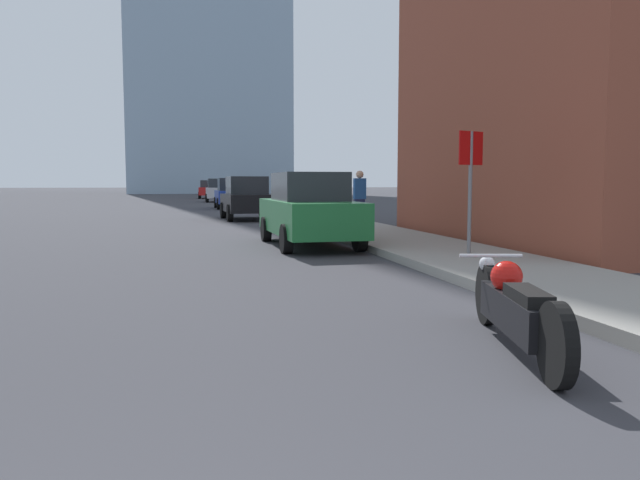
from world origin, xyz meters
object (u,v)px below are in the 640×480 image
(pedestrian, at_px, (360,197))
(parked_car_blue, at_px, (232,194))
(stop_sign, at_px, (470,171))
(parked_car_green, at_px, (309,210))
(motorcycle, at_px, (515,307))
(parked_car_red, at_px, (209,189))
(parked_car_black, at_px, (247,198))
(parked_car_silver, at_px, (219,191))

(pedestrian, bearing_deg, parked_car_blue, 98.69)
(parked_car_blue, distance_m, stop_sign, 25.11)
(parked_car_green, relative_size, stop_sign, 2.04)
(motorcycle, distance_m, stop_sign, 6.21)
(parked_car_red, xyz_separation_m, stop_sign, (2.66, -48.95, 0.82))
(parked_car_red, distance_m, pedestrian, 41.10)
(parked_car_black, bearing_deg, stop_sign, -81.93)
(parked_car_silver, bearing_deg, pedestrian, -84.06)
(motorcycle, height_order, parked_car_blue, parked_car_blue)
(motorcycle, xyz_separation_m, stop_sign, (2.29, 5.63, 1.29))
(parked_car_blue, relative_size, pedestrian, 2.40)
(parked_car_green, bearing_deg, parked_car_black, 90.81)
(parked_car_green, relative_size, parked_car_red, 1.07)
(parked_car_black, distance_m, parked_car_blue, 10.85)
(motorcycle, distance_m, parked_car_red, 54.58)
(motorcycle, height_order, pedestrian, pedestrian)
(parked_car_black, distance_m, stop_sign, 14.40)
(motorcycle, bearing_deg, stop_sign, 81.58)
(parked_car_green, height_order, parked_car_blue, parked_car_blue)
(parked_car_red, bearing_deg, pedestrian, -83.10)
(pedestrian, bearing_deg, parked_car_green, -119.01)
(parked_car_black, xyz_separation_m, parked_car_blue, (0.23, 10.85, 0.01))
(parked_car_blue, relative_size, parked_car_silver, 1.01)
(parked_car_green, height_order, parked_car_red, parked_car_red)
(parked_car_silver, bearing_deg, stop_sign, -85.46)
(parked_car_silver, distance_m, stop_sign, 37.53)
(parked_car_black, bearing_deg, parked_car_blue, 86.35)
(motorcycle, xyz_separation_m, parked_car_green, (0.02, 9.09, 0.46))
(parked_car_blue, distance_m, parked_car_silver, 12.45)
(parked_car_green, xyz_separation_m, stop_sign, (2.27, -3.47, 0.83))
(parked_car_green, distance_m, parked_car_silver, 33.97)
(parked_car_blue, relative_size, parked_car_red, 0.95)
(parked_car_red, height_order, pedestrian, pedestrian)
(parked_car_silver, xyz_separation_m, parked_car_red, (-0.23, 11.51, -0.03))
(parked_car_red, bearing_deg, stop_sign, -83.99)
(parked_car_black, bearing_deg, parked_car_green, -90.56)
(parked_car_black, distance_m, parked_car_red, 34.81)
(parked_car_green, bearing_deg, parked_car_blue, 89.25)
(parked_car_silver, height_order, stop_sign, stop_sign)
(stop_sign, distance_m, pedestrian, 7.98)
(parked_car_red, bearing_deg, parked_car_green, -86.62)
(parked_car_green, bearing_deg, motorcycle, -91.20)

